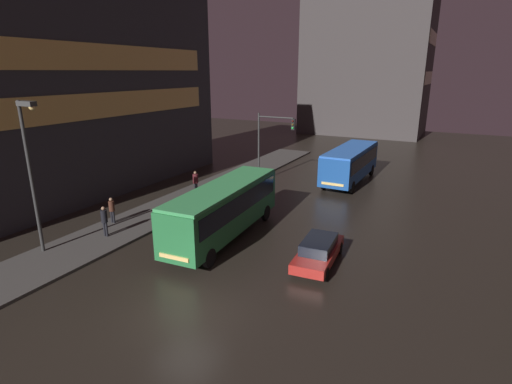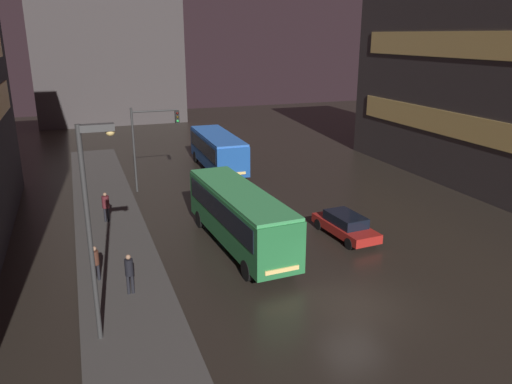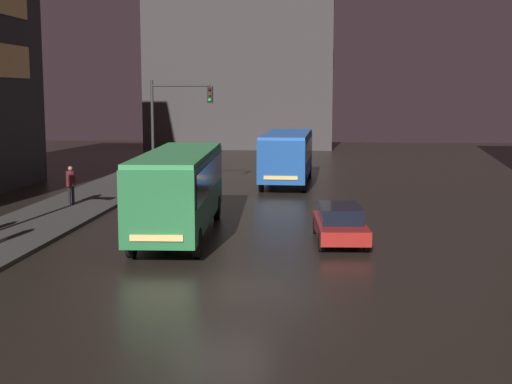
{
  "view_description": "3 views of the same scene",
  "coord_description": "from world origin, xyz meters",
  "px_view_note": "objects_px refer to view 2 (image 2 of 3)",
  "views": [
    {
      "loc": [
        9.11,
        -11.26,
        9.51
      ],
      "look_at": [
        -1.64,
        9.43,
        2.42
      ],
      "focal_mm": 28.0,
      "sensor_mm": 36.0,
      "label": 1
    },
    {
      "loc": [
        -10.35,
        -16.09,
        10.93
      ],
      "look_at": [
        -0.6,
        10.58,
        1.95
      ],
      "focal_mm": 35.0,
      "sensor_mm": 36.0,
      "label": 2
    },
    {
      "loc": [
        2.7,
        -18.88,
        5.4
      ],
      "look_at": [
        -0.07,
        10.61,
        1.26
      ],
      "focal_mm": 50.0,
      "sensor_mm": 36.0,
      "label": 3
    }
  ],
  "objects_px": {
    "bus_near": "(239,213)",
    "pedestrian_near": "(106,204)",
    "pedestrian_mid": "(95,261)",
    "traffic_light_main": "(150,134)",
    "car_taxi": "(345,225)",
    "bus_far": "(218,148)",
    "street_lamp_sidewalk": "(93,203)",
    "pedestrian_far": "(129,271)"
  },
  "relations": [
    {
      "from": "pedestrian_near",
      "to": "street_lamp_sidewalk",
      "type": "xyz_separation_m",
      "value": [
        -0.93,
        -12.48,
        4.15
      ]
    },
    {
      "from": "pedestrian_near",
      "to": "street_lamp_sidewalk",
      "type": "distance_m",
      "value": 13.19
    },
    {
      "from": "bus_far",
      "to": "traffic_light_main",
      "type": "bearing_deg",
      "value": 32.8
    },
    {
      "from": "bus_near",
      "to": "pedestrian_far",
      "type": "distance_m",
      "value": 7.05
    },
    {
      "from": "bus_near",
      "to": "traffic_light_main",
      "type": "height_order",
      "value": "traffic_light_main"
    },
    {
      "from": "pedestrian_mid",
      "to": "pedestrian_far",
      "type": "xyz_separation_m",
      "value": [
        1.32,
        -1.8,
        0.11
      ]
    },
    {
      "from": "pedestrian_far",
      "to": "street_lamp_sidewalk",
      "type": "height_order",
      "value": "street_lamp_sidewalk"
    },
    {
      "from": "bus_far",
      "to": "pedestrian_mid",
      "type": "xyz_separation_m",
      "value": [
        -10.74,
        -17.36,
        -0.76
      ]
    },
    {
      "from": "bus_near",
      "to": "car_taxi",
      "type": "bearing_deg",
      "value": 170.36
    },
    {
      "from": "traffic_light_main",
      "to": "bus_far",
      "type": "bearing_deg",
      "value": 31.6
    },
    {
      "from": "bus_near",
      "to": "street_lamp_sidewalk",
      "type": "height_order",
      "value": "street_lamp_sidewalk"
    },
    {
      "from": "street_lamp_sidewalk",
      "to": "pedestrian_mid",
      "type": "bearing_deg",
      "value": 90.96
    },
    {
      "from": "car_taxi",
      "to": "pedestrian_near",
      "type": "xyz_separation_m",
      "value": [
        -12.48,
        6.72,
        0.55
      ]
    },
    {
      "from": "bus_near",
      "to": "pedestrian_mid",
      "type": "relative_size",
      "value": 6.15
    },
    {
      "from": "car_taxi",
      "to": "pedestrian_mid",
      "type": "distance_m",
      "value": 13.53
    },
    {
      "from": "pedestrian_mid",
      "to": "bus_far",
      "type": "bearing_deg",
      "value": 106.02
    },
    {
      "from": "bus_near",
      "to": "pedestrian_near",
      "type": "xyz_separation_m",
      "value": [
        -6.44,
        6.06,
        -0.71
      ]
    },
    {
      "from": "car_taxi",
      "to": "traffic_light_main",
      "type": "bearing_deg",
      "value": -59.64
    },
    {
      "from": "bus_far",
      "to": "bus_near",
      "type": "bearing_deg",
      "value": 79.38
    },
    {
      "from": "pedestrian_mid",
      "to": "traffic_light_main",
      "type": "relative_size",
      "value": 0.28
    },
    {
      "from": "bus_far",
      "to": "pedestrian_mid",
      "type": "height_order",
      "value": "bus_far"
    },
    {
      "from": "bus_far",
      "to": "traffic_light_main",
      "type": "xyz_separation_m",
      "value": [
        -6.01,
        -3.7,
        2.25
      ]
    },
    {
      "from": "car_taxi",
      "to": "pedestrian_near",
      "type": "height_order",
      "value": "pedestrian_near"
    },
    {
      "from": "bus_near",
      "to": "pedestrian_near",
      "type": "relative_size",
      "value": 5.65
    },
    {
      "from": "bus_near",
      "to": "bus_far",
      "type": "relative_size",
      "value": 1.07
    },
    {
      "from": "car_taxi",
      "to": "street_lamp_sidewalk",
      "type": "xyz_separation_m",
      "value": [
        -13.41,
        -5.77,
        4.71
      ]
    },
    {
      "from": "pedestrian_near",
      "to": "traffic_light_main",
      "type": "distance_m",
      "value": 7.62
    },
    {
      "from": "pedestrian_near",
      "to": "pedestrian_mid",
      "type": "relative_size",
      "value": 1.09
    },
    {
      "from": "street_lamp_sidewalk",
      "to": "pedestrian_far",
      "type": "bearing_deg",
      "value": 67.7
    },
    {
      "from": "bus_near",
      "to": "bus_far",
      "type": "bearing_deg",
      "value": -105.2
    },
    {
      "from": "pedestrian_near",
      "to": "traffic_light_main",
      "type": "bearing_deg",
      "value": -165.04
    },
    {
      "from": "pedestrian_near",
      "to": "car_taxi",
      "type": "bearing_deg",
      "value": 108.47
    },
    {
      "from": "pedestrian_mid",
      "to": "pedestrian_near",
      "type": "bearing_deg",
      "value": 130.27
    },
    {
      "from": "bus_near",
      "to": "street_lamp_sidewalk",
      "type": "xyz_separation_m",
      "value": [
        -7.36,
        -6.43,
        3.44
      ]
    },
    {
      "from": "pedestrian_near",
      "to": "traffic_light_main",
      "type": "height_order",
      "value": "traffic_light_main"
    },
    {
      "from": "bus_far",
      "to": "traffic_light_main",
      "type": "height_order",
      "value": "traffic_light_main"
    },
    {
      "from": "street_lamp_sidewalk",
      "to": "car_taxi",
      "type": "bearing_deg",
      "value": 23.27
    },
    {
      "from": "bus_near",
      "to": "pedestrian_far",
      "type": "xyz_separation_m",
      "value": [
        -6.13,
        -3.41,
        -0.73
      ]
    },
    {
      "from": "pedestrian_mid",
      "to": "pedestrian_far",
      "type": "bearing_deg",
      "value": -6.01
    },
    {
      "from": "street_lamp_sidewalk",
      "to": "bus_near",
      "type": "bearing_deg",
      "value": 41.12
    },
    {
      "from": "bus_far",
      "to": "car_taxi",
      "type": "xyz_separation_m",
      "value": [
        2.75,
        -16.41,
        -1.18
      ]
    },
    {
      "from": "bus_near",
      "to": "pedestrian_mid",
      "type": "distance_m",
      "value": 7.66
    }
  ]
}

